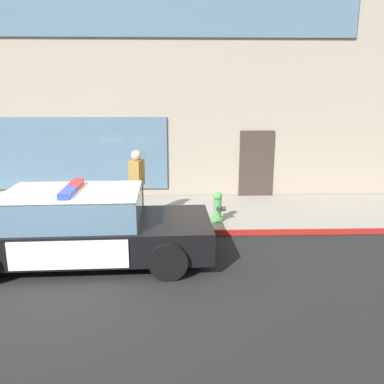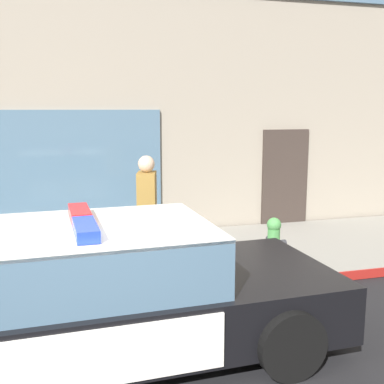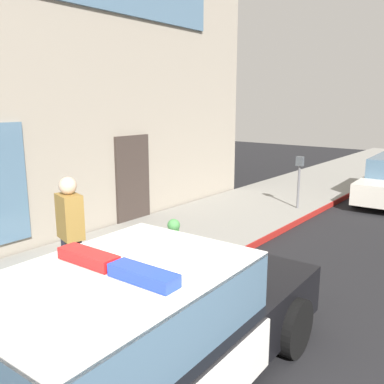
{
  "view_description": "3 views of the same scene",
  "coord_description": "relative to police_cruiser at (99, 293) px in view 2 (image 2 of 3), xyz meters",
  "views": [
    {
      "loc": [
        2.09,
        -6.32,
        3.19
      ],
      "look_at": [
        2.33,
        1.8,
        1.13
      ],
      "focal_mm": 37.03,
      "sensor_mm": 36.0,
      "label": 1
    },
    {
      "loc": [
        -0.12,
        -3.69,
        2.52
      ],
      "look_at": [
        1.6,
        2.52,
        1.39
      ],
      "focal_mm": 44.43,
      "sensor_mm": 36.0,
      "label": 2
    },
    {
      "loc": [
        -2.2,
        -1.7,
        2.84
      ],
      "look_at": [
        3.06,
        2.46,
        1.38
      ],
      "focal_mm": 38.9,
      "sensor_mm": 36.0,
      "label": 3
    }
  ],
  "objects": [
    {
      "name": "sidewalk",
      "position": [
        -0.18,
        2.74,
        -0.6
      ],
      "size": [
        48.0,
        3.01,
        0.15
      ],
      "primitive_type": "cube",
      "color": "gray",
      "rests_on": "ground"
    },
    {
      "name": "curb_red_paint",
      "position": [
        -0.18,
        1.22,
        -0.6
      ],
      "size": [
        28.8,
        0.04,
        0.14
      ],
      "primitive_type": "cube",
      "color": "maroon",
      "rests_on": "ground"
    },
    {
      "name": "police_cruiser",
      "position": [
        0.0,
        0.0,
        0.0
      ],
      "size": [
        4.9,
        2.26,
        1.49
      ],
      "rotation": [
        0.0,
        0.0,
        0.04
      ],
      "color": "black",
      "rests_on": "ground"
    },
    {
      "name": "pedestrian_on_sidewalk",
      "position": [
        0.86,
        2.05,
        0.33
      ],
      "size": [
        0.36,
        0.45,
        1.71
      ],
      "rotation": [
        0.0,
        0.0,
        6.02
      ],
      "color": "#23232D",
      "rests_on": "sidewalk"
    },
    {
      "name": "fire_hydrant",
      "position": [
        2.8,
        1.85,
        -0.18
      ],
      "size": [
        0.34,
        0.39,
        0.73
      ],
      "color": "#4C994C",
      "rests_on": "sidewalk"
    }
  ]
}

